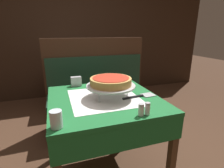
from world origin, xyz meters
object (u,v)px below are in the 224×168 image
booth_bench (100,103)px  pizza_server (140,96)px  napkin_holder (76,81)px  water_glass_near (56,119)px  salt_shaker (141,110)px  dining_table_front (104,110)px  pizza_pan_stand (111,86)px  dining_table_rear (72,68)px  pepper_shaker (147,109)px  condiment_caddy (71,59)px  deep_dish_pizza (111,81)px

booth_bench → pizza_server: (0.11, -0.92, 0.42)m
pizza_server → napkin_holder: (-0.46, 0.46, 0.04)m
pizza_server → water_glass_near: (-0.66, -0.28, 0.05)m
booth_bench → salt_shaker: (-0.04, -1.22, 0.46)m
dining_table_front → pizza_pan_stand: (0.05, -0.02, 0.21)m
dining_table_rear → pepper_shaker: bearing=-83.3°
pizza_pan_stand → napkin_holder: (-0.22, 0.41, -0.05)m
pizza_pan_stand → water_glass_near: 0.55m
salt_shaker → condiment_caddy: condiment_caddy is taller
pizza_pan_stand → booth_bench: bearing=82.0°
dining_table_front → dining_table_rear: size_ratio=1.11×
dining_table_front → dining_table_rear: dining_table_rear is taller
salt_shaker → condiment_caddy: (-0.21, 2.19, 0.01)m
deep_dish_pizza → water_glass_near: deep_dish_pizza is taller
dining_table_front → napkin_holder: bearing=113.9°
pepper_shaker → napkin_holder: (-0.35, 0.77, 0.00)m
pizza_server → water_glass_near: bearing=-156.8°
deep_dish_pizza → pepper_shaker: size_ratio=3.99×
dining_table_rear → booth_bench: size_ratio=0.58×
napkin_holder → pizza_server: bearing=-45.4°
dining_table_rear → condiment_caddy: bearing=90.1°
deep_dish_pizza → pizza_pan_stand: bearing=49.4°
dining_table_rear → water_glass_near: size_ratio=7.74×
dining_table_front → pepper_shaker: pepper_shaker is taller
pepper_shaker → condiment_caddy: size_ratio=0.47×
booth_bench → condiment_caddy: size_ratio=7.82×
salt_shaker → booth_bench: bearing=88.2°
pizza_server → booth_bench: bearing=96.9°
pizza_pan_stand → dining_table_rear: bearing=93.9°
pizza_pan_stand → pizza_server: bearing=-13.7°
water_glass_near → deep_dish_pizza: bearing=38.6°
deep_dish_pizza → salt_shaker: bearing=-76.9°
napkin_holder → condiment_caddy: bearing=86.0°
booth_bench → pizza_pan_stand: 1.01m
pizza_pan_stand → dining_table_front: bearing=160.0°
dining_table_rear → pepper_shaker: 2.17m
deep_dish_pizza → pepper_shaker: deep_dish_pizza is taller
dining_table_rear → napkin_holder: (-0.10, -1.38, 0.15)m
dining_table_rear → deep_dish_pizza: size_ratio=2.39×
salt_shaker → napkin_holder: 0.82m
deep_dish_pizza → napkin_holder: 0.47m
dining_table_rear → pizza_server: (0.36, -1.85, 0.11)m
dining_table_rear → pizza_pan_stand: 1.80m
pizza_pan_stand → deep_dish_pizza: size_ratio=1.20×
salt_shaker → condiment_caddy: 2.20m
booth_bench → napkin_holder: (-0.34, -0.46, 0.47)m
dining_table_front → pizza_pan_stand: pizza_pan_stand is taller
condiment_caddy → dining_table_front: bearing=-87.7°
pepper_shaker → dining_table_front: bearing=115.4°
pizza_server → pizza_pan_stand: bearing=166.3°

